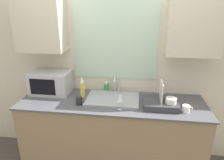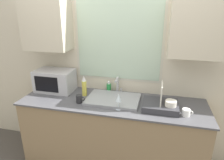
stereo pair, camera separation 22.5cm
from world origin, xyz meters
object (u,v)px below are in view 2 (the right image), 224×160
Objects in this scene: mug_near_sink at (79,99)px; microwave at (55,80)px; faucet at (118,84)px; spray_bottle at (84,86)px; wine_glass at (119,98)px; soap_bottle at (109,87)px; dish_rack at (161,105)px.

microwave is at bearing 148.87° from mug_near_sink.
microwave is at bearing -171.99° from faucet.
mug_near_sink is at bearing -85.34° from spray_bottle.
wine_glass is (0.93, -0.32, -0.01)m from microwave.
wine_glass is at bearing -63.42° from soap_bottle.
microwave reaches higher than mug_near_sink.
mug_near_sink is 0.57× the size of wine_glass.
dish_rack is at bearing -25.59° from soap_bottle.
soap_bottle is (-0.12, 0.01, -0.06)m from faucet.
dish_rack reaches higher than soap_bottle.
dish_rack is at bearing -29.45° from faucet.
microwave is 0.98m from wine_glass.
mug_near_sink is (-0.25, -0.40, -0.01)m from soap_bottle.
wine_glass is (0.50, -0.26, 0.01)m from spray_bottle.
spray_bottle is at bearing -7.93° from microwave.
faucet is at bearing -4.72° from soap_bottle.
mug_near_sink is at bearing -133.87° from faucet.
spray_bottle is (-0.39, -0.18, 0.00)m from faucet.
dish_rack is at bearing -8.17° from microwave.
spray_bottle is at bearing -145.42° from soap_bottle.
faucet is at bearing 8.01° from microwave.
soap_bottle is at bearing 116.58° from wine_glass.
wine_glass is (0.10, -0.44, 0.01)m from faucet.
mug_near_sink is (-0.93, -0.07, 0.00)m from dish_rack.
spray_bottle reaches higher than wine_glass.
faucet reaches higher than wine_glass.
microwave reaches higher than soap_bottle.
soap_bottle reaches higher than mug_near_sink.
soap_bottle is (0.70, 0.13, -0.08)m from microwave.
faucet is at bearing 46.13° from mug_near_sink.
faucet is at bearing 103.39° from wine_glass.
soap_bottle is at bearing 154.41° from dish_rack.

